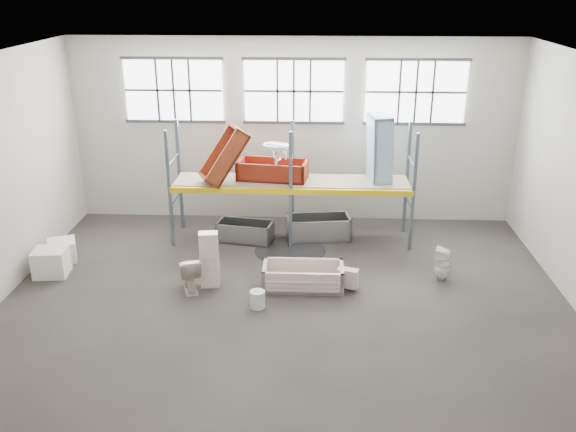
# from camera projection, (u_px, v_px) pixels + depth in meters

# --- Properties ---
(floor) EXTENTS (12.00, 10.00, 0.10)m
(floor) POSITION_uv_depth(u_px,v_px,m) (285.00, 306.00, 12.97)
(floor) COLOR #49443E
(floor) RESTS_ON ground
(ceiling) EXTENTS (12.00, 10.00, 0.10)m
(ceiling) POSITION_uv_depth(u_px,v_px,m) (284.00, 58.00, 11.11)
(ceiling) COLOR silver
(ceiling) RESTS_ON ground
(wall_back) EXTENTS (12.00, 0.10, 5.00)m
(wall_back) POSITION_uv_depth(u_px,v_px,m) (294.00, 131.00, 16.74)
(wall_back) COLOR #BAB8AC
(wall_back) RESTS_ON ground
(wall_front) EXTENTS (12.00, 0.10, 5.00)m
(wall_front) POSITION_uv_depth(u_px,v_px,m) (263.00, 330.00, 7.34)
(wall_front) COLOR #A3A197
(wall_front) RESTS_ON ground
(window_left) EXTENTS (2.60, 0.04, 1.60)m
(window_left) POSITION_uv_depth(u_px,v_px,m) (174.00, 90.00, 16.37)
(window_left) COLOR white
(window_left) RESTS_ON wall_back
(window_mid) EXTENTS (2.60, 0.04, 1.60)m
(window_mid) POSITION_uv_depth(u_px,v_px,m) (294.00, 91.00, 16.24)
(window_mid) COLOR white
(window_mid) RESTS_ON wall_back
(window_right) EXTENTS (2.60, 0.04, 1.60)m
(window_right) POSITION_uv_depth(u_px,v_px,m) (416.00, 92.00, 16.10)
(window_right) COLOR white
(window_right) RESTS_ON wall_back
(rack_upright_la) EXTENTS (0.08, 0.08, 3.00)m
(rack_upright_la) POSITION_uv_depth(u_px,v_px,m) (170.00, 190.00, 15.23)
(rack_upright_la) COLOR slate
(rack_upright_la) RESTS_ON floor
(rack_upright_lb) EXTENTS (0.08, 0.08, 3.00)m
(rack_upright_lb) POSITION_uv_depth(u_px,v_px,m) (180.00, 175.00, 16.35)
(rack_upright_lb) COLOR slate
(rack_upright_lb) RESTS_ON floor
(rack_upright_ma) EXTENTS (0.08, 0.08, 3.00)m
(rack_upright_ma) POSITION_uv_depth(u_px,v_px,m) (291.00, 191.00, 15.10)
(rack_upright_ma) COLOR slate
(rack_upright_ma) RESTS_ON floor
(rack_upright_mb) EXTENTS (0.08, 0.08, 3.00)m
(rack_upright_mb) POSITION_uv_depth(u_px,v_px,m) (292.00, 177.00, 16.22)
(rack_upright_mb) COLOR slate
(rack_upright_mb) RESTS_ON floor
(rack_upright_ra) EXTENTS (0.08, 0.08, 3.00)m
(rack_upright_ra) POSITION_uv_depth(u_px,v_px,m) (414.00, 193.00, 14.98)
(rack_upright_ra) COLOR slate
(rack_upright_ra) RESTS_ON floor
(rack_upright_rb) EXTENTS (0.08, 0.08, 3.00)m
(rack_upright_rb) POSITION_uv_depth(u_px,v_px,m) (407.00, 178.00, 16.10)
(rack_upright_rb) COLOR slate
(rack_upright_rb) RESTS_ON floor
(rack_beam_front) EXTENTS (6.00, 0.10, 0.14)m
(rack_beam_front) POSITION_uv_depth(u_px,v_px,m) (291.00, 191.00, 15.10)
(rack_beam_front) COLOR yellow
(rack_beam_front) RESTS_ON floor
(rack_beam_back) EXTENTS (6.00, 0.10, 0.14)m
(rack_beam_back) POSITION_uv_depth(u_px,v_px,m) (292.00, 177.00, 16.22)
(rack_beam_back) COLOR yellow
(rack_beam_back) RESTS_ON floor
(shelf_deck) EXTENTS (5.90, 1.10, 0.03)m
(shelf_deck) POSITION_uv_depth(u_px,v_px,m) (292.00, 181.00, 15.63)
(shelf_deck) COLOR gray
(shelf_deck) RESTS_ON floor
(wet_patch) EXTENTS (1.80, 1.80, 0.00)m
(wet_patch) POSITION_uv_depth(u_px,v_px,m) (290.00, 250.00, 15.46)
(wet_patch) COLOR black
(wet_patch) RESTS_ON floor
(bathtub_beige) EXTENTS (1.77, 0.84, 0.52)m
(bathtub_beige) POSITION_uv_depth(u_px,v_px,m) (303.00, 276.00, 13.57)
(bathtub_beige) COLOR beige
(bathtub_beige) RESTS_ON floor
(cistern_spare) EXTENTS (0.49, 0.34, 0.43)m
(cistern_spare) POSITION_uv_depth(u_px,v_px,m) (348.00, 278.00, 13.45)
(cistern_spare) COLOR beige
(cistern_spare) RESTS_ON bathtub_beige
(sink_in_tub) EXTENTS (0.58, 0.58, 0.15)m
(sink_in_tub) POSITION_uv_depth(u_px,v_px,m) (307.00, 282.00, 13.51)
(sink_in_tub) COLOR beige
(sink_in_tub) RESTS_ON bathtub_beige
(toilet_beige) EXTENTS (0.69, 0.90, 0.81)m
(toilet_beige) POSITION_uv_depth(u_px,v_px,m) (189.00, 273.00, 13.40)
(toilet_beige) COLOR beige
(toilet_beige) RESTS_ON floor
(cistern_tall) EXTENTS (0.44, 0.32, 1.28)m
(cistern_tall) POSITION_uv_depth(u_px,v_px,m) (209.00, 260.00, 13.48)
(cistern_tall) COLOR beige
(cistern_tall) RESTS_ON floor
(toilet_white) EXTENTS (0.45, 0.45, 0.78)m
(toilet_white) POSITION_uv_depth(u_px,v_px,m) (443.00, 264.00, 13.85)
(toilet_white) COLOR white
(toilet_white) RESTS_ON floor
(steel_tub_left) EXTENTS (1.51, 0.90, 0.52)m
(steel_tub_left) POSITION_uv_depth(u_px,v_px,m) (245.00, 232.00, 15.94)
(steel_tub_left) COLOR #979A9D
(steel_tub_left) RESTS_ON floor
(steel_tub_right) EXTENTS (1.72, 0.98, 0.60)m
(steel_tub_right) POSITION_uv_depth(u_px,v_px,m) (318.00, 228.00, 16.09)
(steel_tub_right) COLOR #B1B3B9
(steel_tub_right) RESTS_ON floor
(rust_tub_flat) EXTENTS (1.84, 1.05, 0.49)m
(rust_tub_flat) POSITION_uv_depth(u_px,v_px,m) (273.00, 170.00, 15.67)
(rust_tub_flat) COLOR maroon
(rust_tub_flat) RESTS_ON shelf_deck
(rust_tub_tilted) EXTENTS (1.40, 1.13, 1.49)m
(rust_tub_tilted) POSITION_uv_depth(u_px,v_px,m) (224.00, 155.00, 15.21)
(rust_tub_tilted) COLOR brown
(rust_tub_tilted) RESTS_ON shelf_deck
(sink_on_shelf) EXTENTS (0.77, 0.69, 0.56)m
(sink_on_shelf) POSITION_uv_depth(u_px,v_px,m) (276.00, 164.00, 15.19)
(sink_on_shelf) COLOR white
(sink_on_shelf) RESTS_ON rust_tub_flat
(blue_tub_upright) EXTENTS (0.67, 0.89, 1.73)m
(blue_tub_upright) POSITION_uv_depth(u_px,v_px,m) (380.00, 150.00, 15.35)
(blue_tub_upright) COLOR #87ABCD
(blue_tub_upright) RESTS_ON shelf_deck
(bucket) EXTENTS (0.40, 0.40, 0.37)m
(bucket) POSITION_uv_depth(u_px,v_px,m) (257.00, 299.00, 12.75)
(bucket) COLOR silver
(bucket) RESTS_ON floor
(carton_near) EXTENTS (0.79, 0.70, 0.63)m
(carton_near) POSITION_uv_depth(u_px,v_px,m) (51.00, 262.00, 14.10)
(carton_near) COLOR white
(carton_near) RESTS_ON floor
(carton_far) EXTENTS (0.81, 0.81, 0.52)m
(carton_far) POSITION_uv_depth(u_px,v_px,m) (62.00, 251.00, 14.82)
(carton_far) COLOR white
(carton_far) RESTS_ON floor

